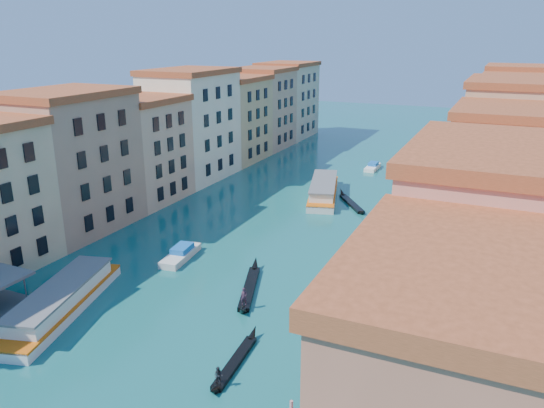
{
  "coord_description": "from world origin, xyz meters",
  "views": [
    {
      "loc": [
        29.88,
        -15.71,
        27.26
      ],
      "look_at": [
        2.53,
        45.31,
        5.7
      ],
      "focal_mm": 35.0,
      "sensor_mm": 36.0,
      "label": 1
    }
  ],
  "objects": [
    {
      "name": "vaporetto_far",
      "position": [
        1.77,
        69.0,
        1.3
      ],
      "size": [
        9.44,
        19.81,
        2.88
      ],
      "rotation": [
        0.0,
        0.0,
        0.27
      ],
      "color": "silver",
      "rests_on": "ground"
    },
    {
      "name": "right_bank_palazzos",
      "position": [
        30.0,
        65.0,
        9.75
      ],
      "size": [
        12.8,
        128.4,
        21.0
      ],
      "color": "#AA5E43",
      "rests_on": "ground"
    },
    {
      "name": "vaporetto_near",
      "position": [
        -9.65,
        19.79,
        1.25
      ],
      "size": [
        8.99,
        19.13,
        2.78
      ],
      "rotation": [
        0.0,
        0.0,
        0.27
      ],
      "color": "silver",
      "rests_on": "ground"
    },
    {
      "name": "mooring_poles_right",
      "position": [
        19.1,
        28.8,
        1.3
      ],
      "size": [
        1.44,
        54.24,
        3.2
      ],
      "color": "#52371C",
      "rests_on": "ground"
    },
    {
      "name": "gondola_fore",
      "position": [
        5.8,
        31.84,
        0.45
      ],
      "size": [
        5.27,
        12.82,
        2.64
      ],
      "rotation": [
        0.0,
        0.0,
        0.33
      ],
      "color": "black",
      "rests_on": "ground"
    },
    {
      "name": "motorboat_far",
      "position": [
        4.86,
        92.06,
        0.54
      ],
      "size": [
        2.13,
        6.7,
        1.39
      ],
      "rotation": [
        0.0,
        0.0,
        0.0
      ],
      "color": "white",
      "rests_on": "ground"
    },
    {
      "name": "gondola_right",
      "position": [
        10.88,
        18.68,
        0.4
      ],
      "size": [
        1.69,
        10.47,
        2.09
      ],
      "rotation": [
        0.0,
        0.0,
        0.09
      ],
      "color": "black",
      "rests_on": "ground"
    },
    {
      "name": "gondola_far",
      "position": [
        7.49,
        66.58,
        0.36
      ],
      "size": [
        7.94,
        10.82,
        1.78
      ],
      "rotation": [
        0.0,
        0.0,
        0.61
      ],
      "color": "black",
      "rests_on": "ground"
    },
    {
      "name": "restaurant_awnings",
      "position": [
        22.19,
        23.0,
        2.99
      ],
      "size": [
        3.2,
        44.55,
        3.12
      ],
      "color": "maroon",
      "rests_on": "ground"
    },
    {
      "name": "motorboat_mid",
      "position": [
        -6.04,
        36.16,
        0.6
      ],
      "size": [
        3.24,
        7.69,
        1.55
      ],
      "rotation": [
        0.0,
        0.0,
        0.12
      ],
      "color": "silver",
      "rests_on": "ground"
    },
    {
      "name": "quay",
      "position": [
        22.0,
        65.0,
        0.5
      ],
      "size": [
        4.0,
        140.0,
        1.0
      ],
      "primitive_type": "cube",
      "color": "#A59785",
      "rests_on": "ground"
    },
    {
      "name": "left_bank_palazzos",
      "position": [
        -26.0,
        64.68,
        9.71
      ],
      "size": [
        12.8,
        128.4,
        21.0
      ],
      "color": "tan",
      "rests_on": "ground"
    }
  ]
}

